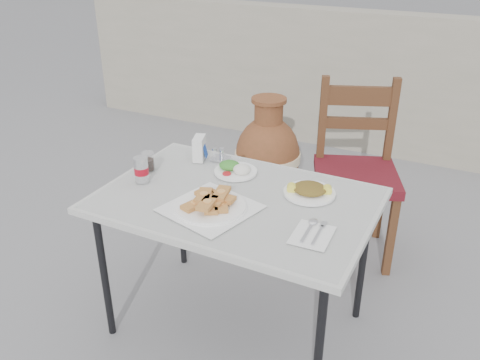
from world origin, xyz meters
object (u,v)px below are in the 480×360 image
at_px(cola_glass, 148,162).
at_px(condiment_caddy, 220,156).
at_px(salad_rice_plate, 235,169).
at_px(soda_can, 141,169).
at_px(napkin_holder, 199,148).
at_px(terracotta_urn, 268,157).
at_px(chair, 355,170).
at_px(cafe_table, 236,207).
at_px(pide_plate, 210,202).
at_px(salad_chopped_plate, 310,190).

height_order(cola_glass, condiment_caddy, cola_glass).
height_order(salad_rice_plate, soda_can, soda_can).
bearing_deg(napkin_holder, terracotta_urn, 72.57).
relative_size(napkin_holder, terracotta_urn, 0.16).
bearing_deg(napkin_holder, salad_rice_plate, -32.30).
xyz_separation_m(napkin_holder, chair, (0.67, 0.64, -0.26)).
distance_m(soda_can, terracotta_urn, 1.36).
distance_m(cafe_table, terracotta_urn, 1.32).
relative_size(cola_glass, terracotta_urn, 0.11).
bearing_deg(cola_glass, soda_can, -68.02).
bearing_deg(cafe_table, condiment_caddy, 128.28).
xyz_separation_m(pide_plate, salad_chopped_plate, (0.34, 0.31, -0.01)).
distance_m(napkin_holder, condiment_caddy, 0.11).
relative_size(condiment_caddy, terracotta_urn, 0.13).
height_order(cola_glass, chair, chair).
height_order(cafe_table, salad_chopped_plate, salad_chopped_plate).
height_order(soda_can, cola_glass, soda_can).
xyz_separation_m(napkin_holder, condiment_caddy, (0.10, 0.04, -0.04)).
bearing_deg(salad_rice_plate, cafe_table, -62.48).
distance_m(salad_chopped_plate, chair, 0.78).
bearing_deg(terracotta_urn, salad_chopped_plate, -58.26).
distance_m(pide_plate, salad_chopped_plate, 0.46).
xyz_separation_m(soda_can, condiment_caddy, (0.22, 0.38, -0.04)).
height_order(pide_plate, soda_can, soda_can).
distance_m(salad_rice_plate, salad_chopped_plate, 0.41).
xyz_separation_m(cola_glass, chair, (0.84, 0.86, -0.23)).
xyz_separation_m(soda_can, cola_glass, (-0.05, 0.12, -0.02)).
distance_m(cola_glass, terracotta_urn, 1.24).
bearing_deg(salad_rice_plate, napkin_holder, 165.99).
xyz_separation_m(chair, terracotta_urn, (-0.69, 0.30, -0.18)).
relative_size(soda_can, terracotta_urn, 0.15).
height_order(soda_can, condiment_caddy, soda_can).
xyz_separation_m(cafe_table, chair, (0.32, 0.92, -0.14)).
relative_size(cafe_table, chair, 1.16).
height_order(cafe_table, chair, chair).
bearing_deg(condiment_caddy, terracotta_urn, 97.03).
xyz_separation_m(pide_plate, salad_rice_plate, (-0.06, 0.36, -0.01)).
bearing_deg(napkin_holder, soda_can, -127.64).
bearing_deg(terracotta_urn, cola_glass, -97.52).
bearing_deg(chair, napkin_holder, -157.26).
height_order(pide_plate, condiment_caddy, pide_plate).
relative_size(salad_rice_plate, salad_chopped_plate, 0.90).
bearing_deg(cola_glass, terracotta_urn, 82.48).
height_order(cafe_table, salad_rice_plate, salad_rice_plate).
bearing_deg(cafe_table, soda_can, -173.14).
relative_size(pide_plate, condiment_caddy, 4.16).
distance_m(salad_chopped_plate, soda_can, 0.79).
relative_size(salad_chopped_plate, condiment_caddy, 2.30).
relative_size(cafe_table, napkin_holder, 9.85).
bearing_deg(salad_chopped_plate, cola_glass, -172.46).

